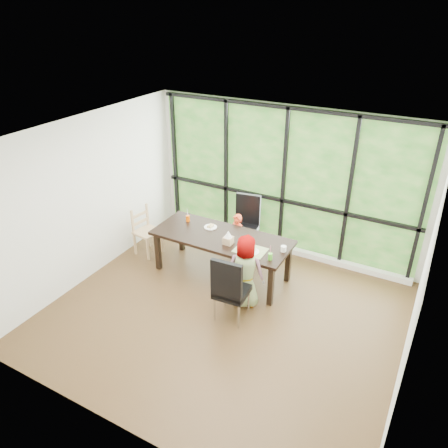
# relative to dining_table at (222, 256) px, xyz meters

# --- Properties ---
(ground) EXTENTS (5.00, 5.00, 0.00)m
(ground) POSITION_rel_dining_table_xyz_m (0.54, -0.90, -0.38)
(ground) COLOR black
(ground) RESTS_ON ground
(back_wall) EXTENTS (5.00, 0.00, 5.00)m
(back_wall) POSITION_rel_dining_table_xyz_m (0.54, 1.35, 0.98)
(back_wall) COLOR silver
(back_wall) RESTS_ON ground
(foliage_backdrop) EXTENTS (4.80, 0.02, 2.65)m
(foliage_backdrop) POSITION_rel_dining_table_xyz_m (0.54, 1.33, 0.98)
(foliage_backdrop) COLOR #1C4E17
(foliage_backdrop) RESTS_ON back_wall
(window_mullions) EXTENTS (4.80, 0.06, 2.65)m
(window_mullions) POSITION_rel_dining_table_xyz_m (0.54, 1.29, 0.98)
(window_mullions) COLOR black
(window_mullions) RESTS_ON back_wall
(window_sill) EXTENTS (4.80, 0.12, 0.10)m
(window_sill) POSITION_rel_dining_table_xyz_m (0.54, 1.25, -0.33)
(window_sill) COLOR silver
(window_sill) RESTS_ON ground
(dining_table) EXTENTS (2.32, 0.95, 0.75)m
(dining_table) POSITION_rel_dining_table_xyz_m (0.00, 0.00, 0.00)
(dining_table) COLOR black
(dining_table) RESTS_ON ground
(chair_window_leather) EXTENTS (0.53, 0.53, 1.08)m
(chair_window_leather) POSITION_rel_dining_table_xyz_m (0.00, 0.88, 0.17)
(chair_window_leather) COLOR black
(chair_window_leather) RESTS_ON ground
(chair_interior_leather) EXTENTS (0.49, 0.49, 1.08)m
(chair_interior_leather) POSITION_rel_dining_table_xyz_m (0.67, -0.91, 0.17)
(chair_interior_leather) COLOR black
(chair_interior_leather) RESTS_ON ground
(chair_end_beech) EXTENTS (0.46, 0.48, 0.90)m
(chair_end_beech) POSITION_rel_dining_table_xyz_m (-1.52, -0.04, 0.08)
(chair_end_beech) COLOR tan
(chair_end_beech) RESTS_ON ground
(child_toddler) EXTENTS (0.38, 0.31, 0.90)m
(child_toddler) POSITION_rel_dining_table_xyz_m (0.00, 0.56, 0.07)
(child_toddler) COLOR #DD4221
(child_toddler) RESTS_ON ground
(child_older) EXTENTS (0.64, 0.47, 1.18)m
(child_older) POSITION_rel_dining_table_xyz_m (0.68, -0.52, 0.22)
(child_older) COLOR slate
(child_older) RESTS_ON ground
(placemat) EXTENTS (0.49, 0.36, 0.01)m
(placemat) POSITION_rel_dining_table_xyz_m (0.61, -0.18, 0.38)
(placemat) COLOR tan
(placemat) RESTS_ON dining_table
(plate_far) EXTENTS (0.22, 0.22, 0.01)m
(plate_far) POSITION_rel_dining_table_xyz_m (-0.31, 0.18, 0.38)
(plate_far) COLOR white
(plate_far) RESTS_ON dining_table
(plate_near) EXTENTS (0.24, 0.24, 0.01)m
(plate_near) POSITION_rel_dining_table_xyz_m (0.65, -0.21, 0.38)
(plate_near) COLOR white
(plate_near) RESTS_ON dining_table
(orange_cup) EXTENTS (0.07, 0.07, 0.11)m
(orange_cup) POSITION_rel_dining_table_xyz_m (-0.78, 0.19, 0.43)
(orange_cup) COLOR #E85500
(orange_cup) RESTS_ON dining_table
(green_cup) EXTENTS (0.07, 0.07, 0.10)m
(green_cup) POSITION_rel_dining_table_xyz_m (0.98, -0.27, 0.43)
(green_cup) COLOR #51C72D
(green_cup) RESTS_ON dining_table
(white_mug) EXTENTS (0.09, 0.09, 0.09)m
(white_mug) POSITION_rel_dining_table_xyz_m (1.07, 0.05, 0.42)
(white_mug) COLOR white
(white_mug) RESTS_ON dining_table
(tissue_box) EXTENTS (0.14, 0.14, 0.12)m
(tissue_box) POSITION_rel_dining_table_xyz_m (0.21, -0.16, 0.44)
(tissue_box) COLOR tan
(tissue_box) RESTS_ON dining_table
(crepe_rolls_far) EXTENTS (0.10, 0.12, 0.04)m
(crepe_rolls_far) POSITION_rel_dining_table_xyz_m (-0.31, 0.18, 0.41)
(crepe_rolls_far) COLOR tan
(crepe_rolls_far) RESTS_ON plate_far
(crepe_rolls_near) EXTENTS (0.10, 0.12, 0.04)m
(crepe_rolls_near) POSITION_rel_dining_table_xyz_m (0.65, -0.21, 0.41)
(crepe_rolls_near) COLOR tan
(crepe_rolls_near) RESTS_ON plate_near
(straw_white) EXTENTS (0.01, 0.04, 0.20)m
(straw_white) POSITION_rel_dining_table_xyz_m (-0.78, 0.19, 0.52)
(straw_white) COLOR white
(straw_white) RESTS_ON orange_cup
(straw_pink) EXTENTS (0.01, 0.04, 0.20)m
(straw_pink) POSITION_rel_dining_table_xyz_m (0.98, -0.27, 0.52)
(straw_pink) COLOR pink
(straw_pink) RESTS_ON green_cup
(tissue) EXTENTS (0.12, 0.12, 0.11)m
(tissue) POSITION_rel_dining_table_xyz_m (0.21, -0.16, 0.55)
(tissue) COLOR white
(tissue) RESTS_ON tissue_box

